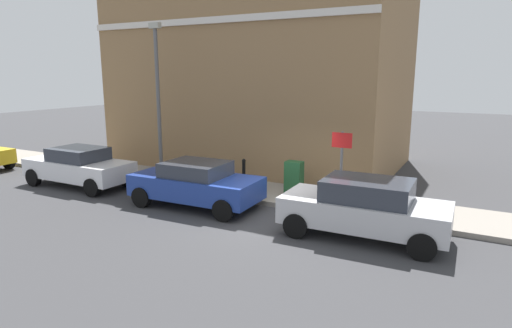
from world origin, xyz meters
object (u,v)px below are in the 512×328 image
Objects in this scene: bollard_near_cabinet at (244,172)px; lamppost at (158,95)px; car_white at (79,166)px; utility_cabinet at (294,180)px; street_sign at (341,158)px; car_blue at (196,183)px; car_silver at (364,207)px; bollard_far_kerb at (197,173)px.

bollard_near_cabinet is 0.18× the size of lamppost.
car_white is 3.64× the size of utility_cabinet.
street_sign is (-0.58, -1.74, 0.98)m from utility_cabinet.
utility_cabinet is at bearing -140.97° from car_blue.
bollard_far_kerb is at bearing -14.42° from car_silver.
bollard_far_kerb is 0.18× the size of lamppost.
bollard_near_cabinet is at bearing -86.03° from lamppost.
utility_cabinet reaches higher than bollard_near_cabinet.
car_silver reaches higher than car_white.
car_silver is 1.80× the size of street_sign.
car_white is 6.14m from bollard_near_cabinet.
street_sign is 0.40× the size of lamppost.
bollard_far_kerb is at bearing 122.98° from bollard_near_cabinet.
car_silver reaches higher than utility_cabinet.
lamppost is (0.44, 7.18, 1.64)m from street_sign.
car_blue is 1.57m from bollard_far_kerb.
bollard_far_kerb is 3.43m from lamppost.
utility_cabinet is at bearing -92.95° from bollard_near_cabinet.
street_sign reaches higher than bollard_near_cabinet.
car_silver reaches higher than bollard_far_kerb.
car_silver is 3.99× the size of bollard_near_cabinet.
car_silver is 6.33m from bollard_far_kerb.
bollard_far_kerb is (1.29, -4.39, -0.04)m from car_white.
car_blue is at bearing -145.77° from bollard_far_kerb.
car_white reaches higher than utility_cabinet.
utility_cabinet is at bearing -88.50° from lamppost.
bollard_near_cabinet is (2.18, -0.47, -0.04)m from car_blue.
lamppost reaches higher than bollard_far_kerb.
car_blue reaches higher than bollard_far_kerb.
bollard_far_kerb is at bearing -57.46° from car_blue.
bollard_near_cabinet is at bearing -103.85° from car_blue.
lamppost reaches higher than bollard_near_cabinet.
car_blue is 0.98× the size of car_white.
street_sign is (1.49, -4.15, 0.92)m from car_blue.
lamppost is (1.93, -2.24, 2.56)m from car_white.
lamppost is at bearing 91.50° from utility_cabinet.
car_blue is at bearing -122.56° from lamppost.
utility_cabinet is 0.50× the size of street_sign.
car_blue is at bearing -2.77° from car_silver.
bollard_far_kerb is at bearing -106.50° from lamppost.
lamppost reaches higher than car_blue.
bollard_far_kerb is at bearing 103.28° from utility_cabinet.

